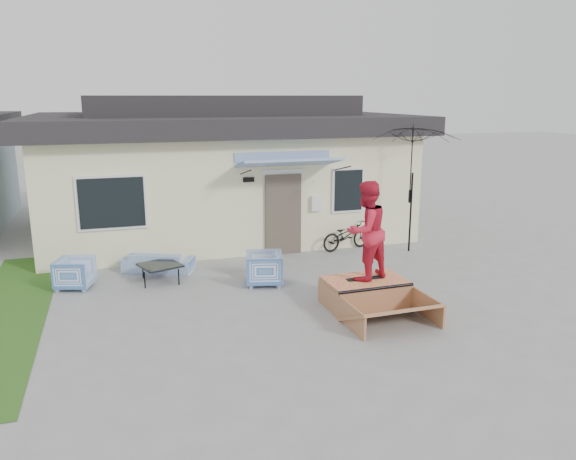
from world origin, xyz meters
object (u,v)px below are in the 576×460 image
object	(u,v)px
coffee_table	(160,273)
skate_ramp	(365,292)
patio_umbrella	(412,186)
bicycle	(346,232)
armchair_left	(75,272)
skateboard	(364,278)
loveseat	(158,258)
armchair_right	(264,267)
skater	(366,229)

from	to	relation	value
coffee_table	skate_ramp	size ratio (longest dim) A/B	0.39
patio_umbrella	skate_ramp	bearing A→B (deg)	-130.51
bicycle	coffee_table	bearing A→B (deg)	90.15
skate_ramp	armchair_left	bearing A→B (deg)	151.71
coffee_table	skateboard	world-z (taller)	skateboard
loveseat	patio_umbrella	distance (m)	6.69
patio_umbrella	skateboard	xyz separation A→B (m)	(-2.81, -3.24, -1.21)
armchair_right	skater	size ratio (longest dim) A/B	0.41
armchair_left	loveseat	bearing A→B (deg)	-52.41
skate_ramp	armchair_right	bearing A→B (deg)	129.68
armchair_right	skater	xyz separation A→B (m)	(1.59, -1.75, 1.13)
armchair_left	patio_umbrella	bearing A→B (deg)	-69.64
armchair_right	skateboard	bearing A→B (deg)	55.69
skateboard	coffee_table	bearing A→B (deg)	145.31
loveseat	skater	distance (m)	5.18
loveseat	skateboard	size ratio (longest dim) A/B	2.18
armchair_left	skateboard	distance (m)	6.16
armchair_right	bicycle	world-z (taller)	bicycle
coffee_table	bicycle	bearing A→B (deg)	14.00
loveseat	patio_umbrella	world-z (taller)	patio_umbrella
armchair_right	skate_ramp	xyz separation A→B (m)	(1.59, -1.80, -0.14)
armchair_right	armchair_left	bearing A→B (deg)	-90.22
armchair_right	patio_umbrella	world-z (taller)	patio_umbrella
skater	patio_umbrella	bearing A→B (deg)	-152.58
armchair_right	skateboard	xyz separation A→B (m)	(1.59, -1.75, 0.14)
loveseat	skate_ramp	world-z (taller)	loveseat
skater	loveseat	bearing A→B (deg)	-64.05
armchair_right	bicycle	bearing A→B (deg)	140.11
armchair_left	bicycle	xyz separation A→B (m)	(6.79, 1.16, 0.11)
armchair_right	skater	bearing A→B (deg)	55.69
loveseat	bicycle	world-z (taller)	bicycle
loveseat	skate_ramp	xyz separation A→B (m)	(3.72, -3.45, -0.06)
loveseat	skate_ramp	bearing A→B (deg)	160.87
armchair_left	skate_ramp	bearing A→B (deg)	-99.83
bicycle	armchair_left	bearing A→B (deg)	85.85
armchair_left	skateboard	size ratio (longest dim) A/B	0.99
loveseat	skater	bearing A→B (deg)	161.29
coffee_table	skate_ramp	xyz separation A→B (m)	(3.75, -2.68, 0.06)
skateboard	armchair_left	bearing A→B (deg)	154.19
patio_umbrella	coffee_table	bearing A→B (deg)	-174.65
armchair_right	skate_ramp	world-z (taller)	armchair_right
armchair_left	patio_umbrella	world-z (taller)	patio_umbrella
bicycle	skater	world-z (taller)	skater
skate_ramp	skater	xyz separation A→B (m)	(-0.00, 0.05, 1.27)
armchair_left	skateboard	world-z (taller)	armchair_left
armchair_left	skateboard	bearing A→B (deg)	-99.41
skate_ramp	patio_umbrella	bearing A→B (deg)	47.79
skate_ramp	skater	world-z (taller)	skater
skate_ramp	bicycle	bearing A→B (deg)	70.43
bicycle	skateboard	world-z (taller)	bicycle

